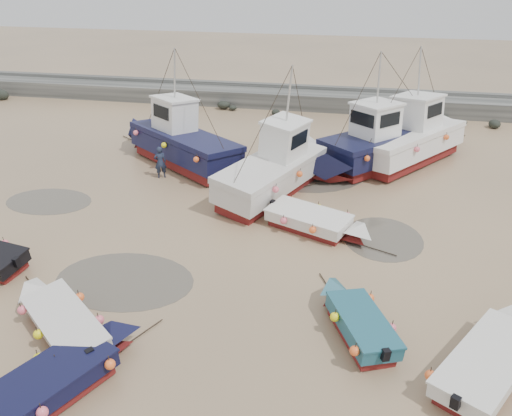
# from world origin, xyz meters

# --- Properties ---
(ground) EXTENTS (120.00, 120.00, 0.00)m
(ground) POSITION_xyz_m (0.00, 0.00, 0.00)
(ground) COLOR tan
(ground) RESTS_ON ground
(seawall) EXTENTS (60.00, 4.92, 1.50)m
(seawall) POSITION_xyz_m (0.05, 21.99, 0.63)
(seawall) COLOR slate
(seawall) RESTS_ON ground
(puddle_a) EXTENTS (5.17, 5.17, 0.01)m
(puddle_a) POSITION_xyz_m (-3.20, -1.87, 0.00)
(puddle_a) COLOR #534D42
(puddle_a) RESTS_ON ground
(puddle_b) EXTENTS (3.31, 3.31, 0.01)m
(puddle_b) POSITION_xyz_m (6.20, 2.98, 0.00)
(puddle_b) COLOR #534D42
(puddle_b) RESTS_ON ground
(puddle_c) EXTENTS (4.21, 4.21, 0.01)m
(puddle_c) POSITION_xyz_m (-9.51, 3.53, 0.00)
(puddle_c) COLOR #534D42
(puddle_c) RESTS_ON ground
(puddle_d) EXTENTS (6.80, 6.80, 0.01)m
(puddle_d) POSITION_xyz_m (2.35, 10.28, 0.00)
(puddle_d) COLOR #534D42
(puddle_d) RESTS_ON ground
(dinghy_0) EXTENTS (5.15, 4.37, 1.43)m
(dinghy_0) POSITION_xyz_m (-3.92, -4.77, 0.55)
(dinghy_0) COLOR maroon
(dinghy_0) RESTS_ON ground
(dinghy_1) EXTENTS (3.63, 5.85, 1.43)m
(dinghy_1) POSITION_xyz_m (-2.78, -7.14, 0.54)
(dinghy_1) COLOR maroon
(dinghy_1) RESTS_ON ground
(dinghy_2) EXTENTS (2.71, 4.87, 1.43)m
(dinghy_2) POSITION_xyz_m (5.12, -3.09, 0.57)
(dinghy_2) COLOR maroon
(dinghy_2) RESTS_ON ground
(dinghy_3) EXTENTS (4.27, 5.85, 1.43)m
(dinghy_3) POSITION_xyz_m (9.00, -4.04, 0.54)
(dinghy_3) COLOR maroon
(dinghy_3) RESTS_ON ground
(dinghy_5) EXTENTS (5.62, 3.22, 1.43)m
(dinghy_5) POSITION_xyz_m (3.38, 3.04, 0.55)
(dinghy_5) COLOR maroon
(dinghy_5) RESTS_ON ground
(cabin_boat_0) EXTENTS (9.18, 7.12, 6.22)m
(cabin_boat_0) POSITION_xyz_m (-4.98, 9.46, 1.33)
(cabin_boat_0) COLOR maroon
(cabin_boat_0) RESTS_ON ground
(cabin_boat_1) EXTENTS (5.32, 9.51, 6.22)m
(cabin_boat_1) POSITION_xyz_m (1.07, 6.75, 1.35)
(cabin_boat_1) COLOR maroon
(cabin_boat_1) RESTS_ON ground
(cabin_boat_2) EXTENTS (8.90, 8.78, 6.22)m
(cabin_boat_2) POSITION_xyz_m (6.16, 11.07, 1.31)
(cabin_boat_2) COLOR maroon
(cabin_boat_2) RESTS_ON ground
(cabin_boat_3) EXTENTS (7.75, 9.30, 6.22)m
(cabin_boat_3) POSITION_xyz_m (8.08, 12.42, 1.32)
(cabin_boat_3) COLOR maroon
(cabin_boat_3) RESTS_ON ground
(person) EXTENTS (0.75, 0.66, 1.73)m
(person) POSITION_xyz_m (-5.17, 7.28, 0.00)
(person) COLOR #1C253B
(person) RESTS_ON ground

